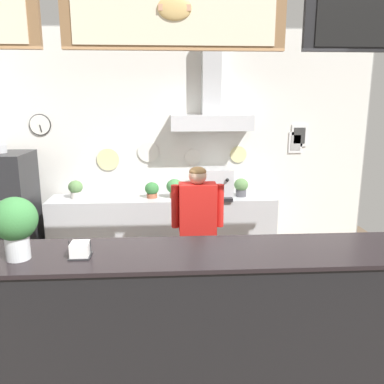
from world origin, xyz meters
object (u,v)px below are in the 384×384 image
Objects in this scene: espresso_machine at (215,183)px; potted_basil at (174,187)px; potted_sage at (152,190)px; potted_oregano at (76,189)px; basil_vase at (15,224)px; pizza_oven at (8,214)px; shop_worker at (198,233)px; potted_rosemary at (241,187)px; napkin_holder at (80,250)px.

potted_basil is at bearing 179.90° from espresso_machine.
potted_sage is 0.89× the size of potted_oregano.
basil_vase is (-1.11, -2.41, 0.29)m from potted_basil.
shop_worker is at bearing -23.42° from pizza_oven.
pizza_oven is 2.62m from espresso_machine.
potted_rosemary is at bearing -119.89° from shop_worker.
potted_oregano is (-2.15, 0.03, -0.00)m from potted_rosemary.
pizza_oven reaches higher than potted_oregano.
basil_vase reaches higher than shop_worker.
potted_basil is (-0.53, 0.00, -0.05)m from espresso_machine.
potted_basil is 2.50m from napkin_holder.
potted_oregano is at bearing -39.52° from shop_worker.
pizza_oven is 6.80× the size of potted_rosemary.
basil_vase is (-1.63, -2.41, 0.24)m from espresso_machine.
pizza_oven is at bearing 113.28° from basil_vase.
pizza_oven is 2.97m from potted_rosemary.
basil_vase is (-1.98, -2.43, 0.30)m from potted_rosemary.
potted_oregano is (-1.28, 0.06, -0.01)m from potted_basil.
napkin_holder is at bearing -106.11° from potted_basil.
basil_vase is at bearing -178.79° from napkin_holder.
pizza_oven is 6.61× the size of potted_basil.
pizza_oven is 2.65m from napkin_holder.
basil_vase is at bearing -108.54° from potted_sage.
napkin_holder is (-1.57, -2.42, 0.10)m from potted_rosemary.
espresso_machine is 3.05× the size of napkin_holder.
potted_oregano is 2.53m from napkin_holder.
potted_sage is 0.86× the size of potted_rosemary.
basil_vase is at bearing -129.18° from potted_rosemary.
potted_sage is at bearing 5.65° from pizza_oven.
pizza_oven reaches higher than napkin_holder.
potted_rosemary is (0.35, 0.02, -0.06)m from espresso_machine.
shop_worker is 1.93m from potted_oregano.
basil_vase is (0.17, -2.47, 0.30)m from potted_oregano.
potted_rosemary is 2.89m from napkin_holder.
potted_basil is (-0.21, 1.15, 0.23)m from shop_worker.
potted_rosemary is 1.57× the size of napkin_holder.
potted_basil is at bearing 4.52° from pizza_oven.
napkin_holder reaches higher than potted_basil.
potted_basil is 2.67m from basil_vase.
pizza_oven is 3.50× the size of espresso_machine.
pizza_oven is 10.69× the size of napkin_holder.
espresso_machine is at bearing 55.90° from basil_vase.
potted_basil is 0.29m from potted_sage.
napkin_holder is at bearing -122.94° from potted_rosemary.
potted_oregano reaches higher than potted_sage.
shop_worker is at bearing 43.65° from basil_vase.
potted_rosemary is at bearing 3.89° from espresso_machine.
napkin_holder is at bearing -99.42° from potted_sage.
napkin_holder is 0.35× the size of basil_vase.
potted_rosemary is (2.95, 0.19, 0.26)m from pizza_oven.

